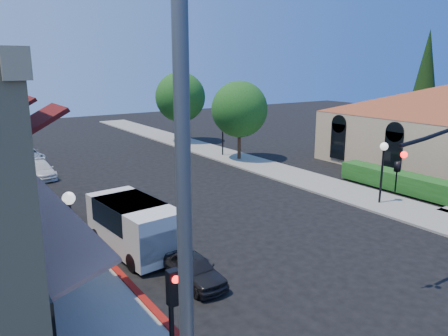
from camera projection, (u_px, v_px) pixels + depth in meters
ground at (422, 318)px, 13.73m from camera, size 120.00×120.00×0.00m
sidewalk_right at (207, 150)px, 40.24m from camera, size 3.50×50.00×0.12m
curb_red_strip at (119, 276)px, 16.43m from camera, size 0.25×10.00×0.06m
hedge at (398, 191)px, 27.34m from camera, size 1.40×8.00×1.10m
conifer_far at (425, 79)px, 41.98m from camera, size 3.20×3.20×11.00m
street_tree_a at (239, 109)px, 35.27m from camera, size 4.56×4.56×6.48m
street_tree_b at (180, 97)px, 43.25m from camera, size 4.94×4.94×7.02m
secondary_signal at (173, 310)px, 9.97m from camera, size 0.28×0.42×3.32m
cobra_streetlight at (208, 255)px, 5.91m from camera, size 3.60×0.25×9.31m
lamppost_left_near at (70, 215)px, 14.92m from camera, size 0.44×0.44×3.57m
lamppost_left_far at (6, 150)px, 26.21m from camera, size 0.44×0.44×3.57m
lamppost_right_near at (383, 157)px, 24.16m from camera, size 0.44×0.44×3.57m
lamppost_right_far at (223, 125)px, 37.06m from camera, size 0.44×0.44×3.57m
white_van at (135, 223)px, 18.32m from camera, size 2.53×5.06×2.17m
parked_car_a at (194, 269)px, 15.83m from camera, size 1.28×3.13×1.06m
parked_car_b at (119, 210)px, 21.87m from camera, size 1.65×3.98×1.28m
parked_car_c at (41, 170)px, 30.42m from camera, size 1.63×3.90×1.13m
parked_car_d at (25, 156)px, 34.61m from camera, size 2.58×5.05×1.36m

